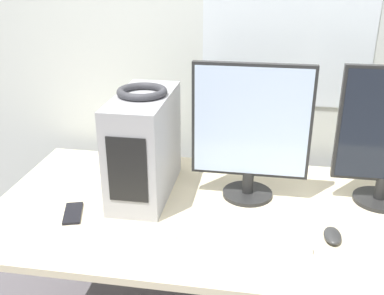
# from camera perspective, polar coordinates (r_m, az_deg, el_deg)

# --- Properties ---
(wall_back) EXTENTS (8.00, 0.07, 2.70)m
(wall_back) POSITION_cam_1_polar(r_m,az_deg,el_deg) (2.15, 13.18, 14.51)
(wall_back) COLOR silver
(wall_back) RESTS_ON ground_plane
(desk) EXTENTS (2.35, 0.93, 0.73)m
(desk) POSITION_cam_1_polar(r_m,az_deg,el_deg) (1.81, 12.19, -9.41)
(desk) COLOR beige
(desk) RESTS_ON ground_plane
(pc_tower) EXTENTS (0.21, 0.47, 0.42)m
(pc_tower) POSITION_cam_1_polar(r_m,az_deg,el_deg) (1.83, -6.07, 0.28)
(pc_tower) COLOR #9E9EA3
(pc_tower) RESTS_ON desk
(headphones) EXTENTS (0.20, 0.20, 0.03)m
(headphones) POSITION_cam_1_polar(r_m,az_deg,el_deg) (1.76, -6.36, 7.08)
(headphones) COLOR #333338
(headphones) RESTS_ON pc_tower
(monitor_main) EXTENTS (0.47, 0.21, 0.55)m
(monitor_main) POSITION_cam_1_polar(r_m,az_deg,el_deg) (1.77, 7.47, 2.23)
(monitor_main) COLOR black
(monitor_main) RESTS_ON desk
(keyboard) EXTENTS (0.47, 0.16, 0.02)m
(keyboard) POSITION_cam_1_polar(r_m,az_deg,el_deg) (1.64, 6.61, -10.62)
(keyboard) COLOR silver
(keyboard) RESTS_ON desk
(mouse) EXTENTS (0.06, 0.11, 0.03)m
(mouse) POSITION_cam_1_polar(r_m,az_deg,el_deg) (1.68, 17.41, -10.62)
(mouse) COLOR #2D2D2D
(mouse) RESTS_ON desk
(cell_phone) EXTENTS (0.11, 0.17, 0.01)m
(cell_phone) POSITION_cam_1_polar(r_m,az_deg,el_deg) (1.81, -14.88, -8.06)
(cell_phone) COLOR black
(cell_phone) RESTS_ON desk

